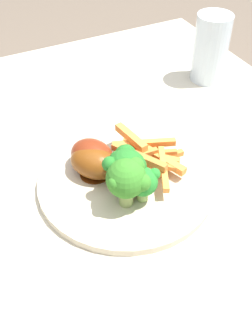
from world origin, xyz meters
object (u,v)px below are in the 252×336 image
broccoli_floret_back (128,178)px  carrot_fries_pile (145,156)px  chicken_drumstick_near (95,157)px  chicken_drumstick_far (97,164)px  broccoli_floret_front (125,167)px  dinner_plate (126,181)px  dining_table (158,241)px  water_glass (211,48)px  broccoli_floret_middle (143,181)px

broccoli_floret_back → carrot_fries_pile: broccoli_floret_back is taller
chicken_drumstick_near → chicken_drumstick_far: (0.01, -0.00, -0.00)m
carrot_fries_pile → chicken_drumstick_far: size_ratio=1.32×
broccoli_floret_front → chicken_drumstick_far: bearing=-153.7°
chicken_drumstick_far → chicken_drumstick_near: bearing=169.8°
dinner_plate → broccoli_floret_front: 0.06m
dinner_plate → broccoli_floret_back: 0.07m
dining_table → chicken_drumstick_far: size_ratio=9.16×
chicken_drumstick_near → dinner_plate: bearing=39.9°
water_glass → broccoli_floret_front: bearing=-53.4°
broccoli_floret_front → dinner_plate: bearing=151.0°
dining_table → dinner_plate: 0.14m
broccoli_floret_middle → chicken_drumstick_near: (-0.09, -0.04, -0.01)m
chicken_drumstick_far → water_glass: size_ratio=0.85×
dining_table → broccoli_floret_back: broccoli_floret_back is taller
dinner_plate → broccoli_floret_back: broccoli_floret_back is taller
broccoli_floret_middle → water_glass: size_ratio=0.42×
dining_table → dinner_plate: dinner_plate is taller
broccoli_floret_front → broccoli_floret_back: (0.02, -0.01, 0.00)m
broccoli_floret_back → carrot_fries_pile: 0.09m
chicken_drumstick_near → chicken_drumstick_far: chicken_drumstick_near is taller
broccoli_floret_back → water_glass: 0.39m
dining_table → carrot_fries_pile: (-0.05, -0.00, 0.15)m
broccoli_floret_front → chicken_drumstick_far: broccoli_floret_front is taller
carrot_fries_pile → broccoli_floret_back: bearing=-45.0°
broccoli_floret_back → water_glass: size_ratio=0.57×
dinner_plate → carrot_fries_pile: 0.05m
dinner_plate → broccoli_floret_front: broccoli_floret_front is taller
dinner_plate → carrot_fries_pile: bearing=108.8°
broccoli_floret_middle → chicken_drumstick_near: broccoli_floret_middle is taller
broccoli_floret_front → chicken_drumstick_near: bearing=-161.4°
broccoli_floret_middle → water_glass: bearing=131.1°
broccoli_floret_back → water_glass: (-0.24, 0.30, 0.01)m
carrot_fries_pile → chicken_drumstick_far: 0.07m
dining_table → broccoli_floret_front: (-0.02, -0.05, 0.18)m
broccoli_floret_back → chicken_drumstick_far: size_ratio=0.67×
dinner_plate → broccoli_floret_front: (0.02, -0.01, 0.05)m
broccoli_floret_front → carrot_fries_pile: broccoli_floret_front is taller
broccoli_floret_front → water_glass: (-0.22, 0.30, 0.01)m
dinner_plate → carrot_fries_pile: carrot_fries_pile is taller
carrot_fries_pile → broccoli_floret_front: bearing=-55.2°
chicken_drumstick_near → dining_table: bearing=43.1°
dinner_plate → carrot_fries_pile: size_ratio=1.78×
broccoli_floret_front → chicken_drumstick_near: 0.07m
chicken_drumstick_far → water_glass: bearing=118.5°
chicken_drumstick_near → water_glass: 0.36m
broccoli_floret_front → broccoli_floret_middle: (0.02, 0.01, -0.01)m
dining_table → broccoli_floret_middle: (0.01, -0.04, 0.17)m
broccoli_floret_middle → chicken_drumstick_far: size_ratio=0.49×
chicken_drumstick_far → broccoli_floret_back: bearing=12.0°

